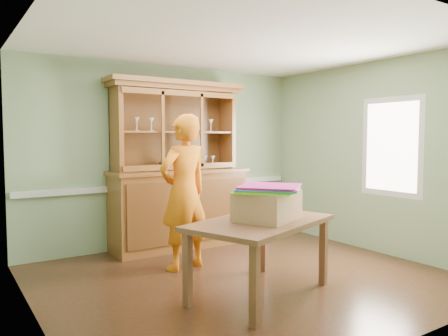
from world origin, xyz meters
TOP-DOWN VIEW (x-y plane):
  - floor at (0.00, 0.00)m, footprint 4.50×4.50m
  - ceiling at (0.00, 0.00)m, footprint 4.50×4.50m
  - wall_back at (0.00, 2.00)m, footprint 4.50×0.00m
  - wall_left at (-2.25, 0.00)m, footprint 0.00×4.00m
  - wall_right at (2.25, 0.00)m, footprint 0.00×4.00m
  - wall_front at (0.00, -2.00)m, footprint 4.50×0.00m
  - chair_rail at (0.00, 1.98)m, footprint 4.41×0.05m
  - framed_map at (-2.23, 0.30)m, footprint 0.03×0.60m
  - window_panel at (2.23, -0.30)m, footprint 0.03×0.96m
  - china_hutch at (0.02, 1.72)m, footprint 2.08×0.69m
  - dining_table at (-0.19, -0.52)m, footprint 1.78×1.40m
  - cardboard_box at (-0.11, -0.53)m, footprint 0.80×0.74m
  - kite_stack at (-0.12, -0.57)m, footprint 0.83×0.83m
  - person at (-0.42, 0.71)m, footprint 0.77×0.58m

SIDE VIEW (x-z plane):
  - floor at x=0.00m, z-range 0.00..0.00m
  - dining_table at x=-0.19m, z-range 0.30..1.07m
  - china_hutch at x=0.02m, z-range -0.37..2.08m
  - chair_rail at x=0.00m, z-range 0.86..0.94m
  - cardboard_box at x=-0.11m, z-range 0.78..1.08m
  - person at x=-0.42m, z-range 0.00..1.91m
  - kite_stack at x=-0.12m, z-range 1.08..1.14m
  - wall_back at x=0.00m, z-range -0.90..3.60m
  - wall_left at x=-2.25m, z-range -0.65..3.35m
  - wall_right at x=2.25m, z-range -0.65..3.35m
  - wall_front at x=0.00m, z-range -0.90..3.60m
  - window_panel at x=2.23m, z-range 0.82..2.18m
  - framed_map at x=-2.23m, z-range 1.32..1.78m
  - ceiling at x=0.00m, z-range 2.70..2.70m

